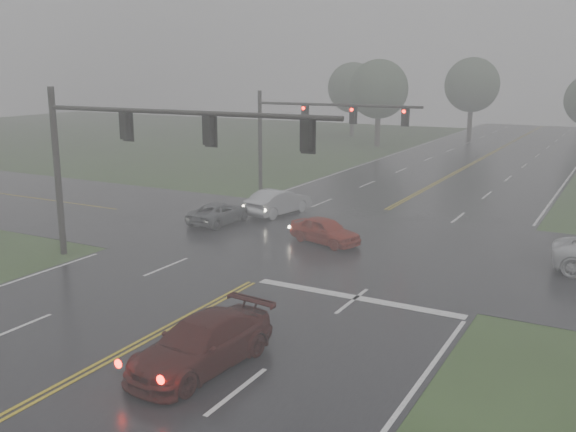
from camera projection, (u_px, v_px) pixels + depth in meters
The scene contains 12 objects.
main_road at pixel (316, 248), 31.68m from camera, with size 18.00×160.00×0.02m, color black.
cross_street at pixel (333, 239), 33.39m from camera, with size 120.00×14.00×0.02m, color black.
stop_bar at pixel (356, 298), 24.78m from camera, with size 8.50×0.50×0.01m, color silver.
sedan_maroon at pixel (202, 367), 19.04m from camera, with size 2.09×5.14×1.49m, color #3A0D0A.
sedan_red at pixel (325, 244), 32.55m from camera, with size 1.57×3.91×1.33m, color #9F1C0E.
sedan_silver at pixel (279, 215), 39.03m from camera, with size 1.63×4.67×1.54m, color #B1B5BA.
car_grey at pixel (220, 223), 36.84m from camera, with size 1.97×4.27×1.19m, color #4F5256.
signal_gantry_near at pixel (129, 143), 27.41m from camera, with size 14.63×0.34×7.88m.
signal_gantry_far at pixel (306, 124), 43.57m from camera, with size 11.91×0.36×7.19m.
tree_nw_a at pixel (379, 89), 72.17m from camera, with size 6.65×6.65×9.77m.
tree_n_mid at pixel (472, 85), 81.47m from camera, with size 6.91×6.91×10.14m.
tree_nw_b at pixel (353, 88), 83.50m from camera, with size 6.51×6.51×9.56m.
Camera 1 is at (13.45, -7.42, 8.66)m, focal length 40.00 mm.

